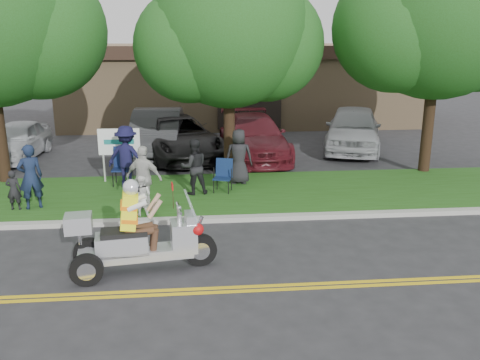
{
  "coord_description": "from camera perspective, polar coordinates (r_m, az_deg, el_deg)",
  "views": [
    {
      "loc": [
        -0.63,
        -8.8,
        4.45
      ],
      "look_at": [
        0.36,
        2.0,
        1.36
      ],
      "focal_mm": 38.0,
      "sensor_mm": 36.0,
      "label": 1
    }
  ],
  "objects": [
    {
      "name": "spectator_adult_mid",
      "position": [
        14.34,
        -5.19,
        1.5
      ],
      "size": [
        0.87,
        0.74,
        1.58
      ],
      "primitive_type": "imported",
      "rotation": [
        0.0,
        0.0,
        3.33
      ],
      "color": "black",
      "rests_on": "grass_verge"
    },
    {
      "name": "child_left",
      "position": [
        14.26,
        -24.07,
        -1.03
      ],
      "size": [
        0.39,
        0.26,
        1.05
      ],
      "primitive_type": "imported",
      "rotation": [
        0.0,
        0.0,
        3.13
      ],
      "color": "black",
      "rests_on": "grass_verge"
    },
    {
      "name": "commercial_building",
      "position": [
        28.0,
        0.14,
        10.91
      ],
      "size": [
        18.0,
        8.2,
        4.0
      ],
      "color": "#9E7F5B",
      "rests_on": "ground"
    },
    {
      "name": "grass_verge",
      "position": [
        14.68,
        -2.57,
        -1.52
      ],
      "size": [
        60.0,
        4.0,
        0.1
      ],
      "primitive_type": "cube",
      "color": "#214B14",
      "rests_on": "ground"
    },
    {
      "name": "parked_car_left",
      "position": [
        19.85,
        -9.28,
        5.28
      ],
      "size": [
        2.01,
        5.28,
        1.72
      ],
      "primitive_type": "imported",
      "rotation": [
        0.0,
        0.0,
        -0.04
      ],
      "color": "#323234",
      "rests_on": "ground"
    },
    {
      "name": "lawn_chair_a",
      "position": [
        15.71,
        -13.0,
        1.83
      ],
      "size": [
        0.62,
        0.64,
        1.12
      ],
      "rotation": [
        0.0,
        0.0,
        -0.05
      ],
      "color": "black",
      "rests_on": "grass_verge"
    },
    {
      "name": "trike_scooter",
      "position": [
        10.05,
        -11.56,
        -6.62
      ],
      "size": [
        2.86,
        1.04,
        1.87
      ],
      "rotation": [
        0.0,
        0.0,
        0.13
      ],
      "color": "black",
      "rests_on": "ground"
    },
    {
      "name": "business_sign",
      "position": [
        15.89,
        -13.4,
        3.88
      ],
      "size": [
        1.25,
        0.06,
        1.75
      ],
      "color": "silver",
      "rests_on": "ground"
    },
    {
      "name": "tree_right",
      "position": [
        17.61,
        21.6,
        16.74
      ],
      "size": [
        6.86,
        5.6,
        8.07
      ],
      "color": "#332114",
      "rests_on": "ground"
    },
    {
      "name": "centerline_near",
      "position": [
        9.36,
        -0.78,
        -12.42
      ],
      "size": [
        60.0,
        0.1,
        0.01
      ],
      "primitive_type": "cube",
      "color": "gold",
      "rests_on": "ground"
    },
    {
      "name": "parked_car_right",
      "position": [
        19.15,
        1.53,
        4.87
      ],
      "size": [
        2.48,
        5.52,
        1.57
      ],
      "primitive_type": "imported",
      "rotation": [
        0.0,
        0.0,
        0.05
      ],
      "color": "#54131B",
      "rests_on": "ground"
    },
    {
      "name": "spectator_chair_b",
      "position": [
        15.31,
        -0.13,
        2.67
      ],
      "size": [
        0.87,
        0.62,
        1.67
      ],
      "primitive_type": "imported",
      "rotation": [
        0.0,
        0.0,
        3.03
      ],
      "color": "black",
      "rests_on": "grass_verge"
    },
    {
      "name": "lawn_chair_b",
      "position": [
        14.63,
        -1.87,
        0.78
      ],
      "size": [
        0.62,
        0.63,
        0.94
      ],
      "rotation": [
        0.0,
        0.0,
        -0.3
      ],
      "color": "black",
      "rests_on": "grass_verge"
    },
    {
      "name": "spectator_adult_right",
      "position": [
        13.19,
        -10.71,
        0.22
      ],
      "size": [
        1.06,
        0.74,
        1.68
      ],
      "primitive_type": "imported",
      "rotation": [
        0.0,
        0.0,
        2.77
      ],
      "color": "beige",
      "rests_on": "grass_verge"
    },
    {
      "name": "curb",
      "position": [
        12.65,
        -2.09,
        -4.4
      ],
      "size": [
        60.0,
        0.25,
        0.12
      ],
      "primitive_type": "cube",
      "color": "#A8A89E",
      "rests_on": "ground"
    },
    {
      "name": "spectator_chair_a",
      "position": [
        15.3,
        -12.6,
        2.58
      ],
      "size": [
        1.32,
        0.96,
        1.83
      ],
      "primitive_type": "imported",
      "rotation": [
        0.0,
        0.0,
        2.88
      ],
      "color": "#141336",
      "rests_on": "grass_verge"
    },
    {
      "name": "centerline_far",
      "position": [
        9.5,
        -0.86,
        -11.96
      ],
      "size": [
        60.0,
        0.1,
        0.01
      ],
      "primitive_type": "cube",
      "color": "gold",
      "rests_on": "ground"
    },
    {
      "name": "ground",
      "position": [
        9.88,
        -1.05,
        -10.86
      ],
      "size": [
        120.0,
        120.0,
        0.0
      ],
      "primitive_type": "plane",
      "color": "#28282B",
      "rests_on": "ground"
    },
    {
      "name": "parked_car_far_left",
      "position": [
        20.62,
        -23.8,
        4.09
      ],
      "size": [
        1.84,
        4.21,
        1.41
      ],
      "primitive_type": "imported",
      "rotation": [
        0.0,
        0.0,
        -0.04
      ],
      "color": "silver",
      "rests_on": "ground"
    },
    {
      "name": "spectator_adult_left",
      "position": [
        14.11,
        -22.47,
        0.34
      ],
      "size": [
        0.74,
        0.64,
        1.7
      ],
      "primitive_type": "imported",
      "rotation": [
        0.0,
        0.0,
        3.6
      ],
      "color": "#15203A",
      "rests_on": "grass_verge"
    },
    {
      "name": "child_right",
      "position": [
        12.85,
        -10.98,
        -1.74
      ],
      "size": [
        0.58,
        0.5,
        1.02
      ],
      "primitive_type": "imported",
      "rotation": [
        0.0,
        0.0,
        2.89
      ],
      "color": "white",
      "rests_on": "grass_verge"
    },
    {
      "name": "parked_car_mid",
      "position": [
        19.28,
        -7.12,
        4.8
      ],
      "size": [
        4.02,
        6.07,
        1.55
      ],
      "primitive_type": "imported",
      "rotation": [
        0.0,
        0.0,
        0.28
      ],
      "color": "black",
      "rests_on": "ground"
    },
    {
      "name": "parked_car_far_right",
      "position": [
        20.85,
        12.57,
        5.67
      ],
      "size": [
        3.62,
        5.56,
        1.76
      ],
      "primitive_type": "imported",
      "rotation": [
        0.0,
        0.0,
        -0.33
      ],
      "color": "#A1A4A8",
      "rests_on": "ground"
    },
    {
      "name": "tree_mid",
      "position": [
        16.07,
        -1.09,
        15.85
      ],
      "size": [
        5.88,
        4.8,
        7.05
      ],
      "color": "#332114",
      "rests_on": "ground"
    }
  ]
}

